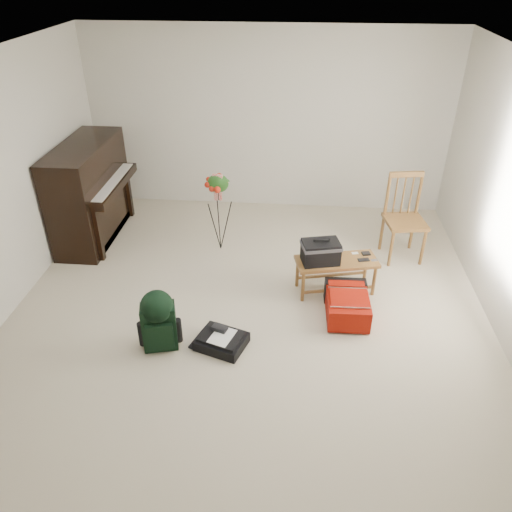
# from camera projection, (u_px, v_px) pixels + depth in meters

# --- Properties ---
(floor) EXTENTS (5.00, 5.50, 0.01)m
(floor) POSITION_uv_depth(u_px,v_px,m) (248.00, 318.00, 5.20)
(floor) COLOR beige
(floor) RESTS_ON ground
(ceiling) EXTENTS (5.00, 5.50, 0.01)m
(ceiling) POSITION_uv_depth(u_px,v_px,m) (245.00, 67.00, 3.88)
(ceiling) COLOR white
(ceiling) RESTS_ON wall_back
(wall_back) EXTENTS (5.00, 0.04, 2.50)m
(wall_back) POSITION_uv_depth(u_px,v_px,m) (267.00, 122.00, 6.87)
(wall_back) COLOR beige
(wall_back) RESTS_ON floor
(piano) EXTENTS (0.71, 1.50, 1.25)m
(piano) POSITION_uv_depth(u_px,v_px,m) (91.00, 194.00, 6.40)
(piano) COLOR black
(piano) RESTS_ON floor
(bench) EXTENTS (0.94, 0.55, 0.68)m
(bench) POSITION_uv_depth(u_px,v_px,m) (325.00, 253.00, 5.39)
(bench) COLOR brown
(bench) RESTS_ON floor
(dining_chair) EXTENTS (0.52, 0.52, 1.05)m
(dining_chair) POSITION_uv_depth(u_px,v_px,m) (405.00, 219.00, 6.01)
(dining_chair) COLOR brown
(dining_chair) RESTS_ON floor
(red_suitcase) EXTENTS (0.44, 0.64, 0.27)m
(red_suitcase) POSITION_uv_depth(u_px,v_px,m) (347.00, 302.00, 5.21)
(red_suitcase) COLOR #9F1606
(red_suitcase) RESTS_ON floor
(black_duffel) EXTENTS (0.54, 0.48, 0.19)m
(black_duffel) POSITION_uv_depth(u_px,v_px,m) (221.00, 340.00, 4.81)
(black_duffel) COLOR black
(black_duffel) RESTS_ON floor
(green_backpack) EXTENTS (0.36, 0.33, 0.63)m
(green_backpack) POSITION_uv_depth(u_px,v_px,m) (158.00, 318.00, 4.66)
(green_backpack) COLOR black
(green_backpack) RESTS_ON floor
(flower_stand) EXTENTS (0.39, 0.39, 1.05)m
(flower_stand) POSITION_uv_depth(u_px,v_px,m) (219.00, 213.00, 6.14)
(flower_stand) COLOR black
(flower_stand) RESTS_ON floor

